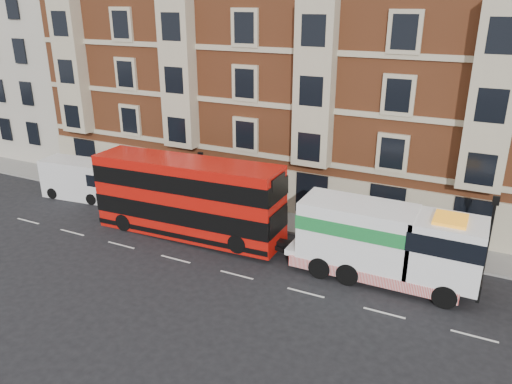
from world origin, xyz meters
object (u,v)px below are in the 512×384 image
double_decker_bus (187,197)px  tow_truck (382,242)px  pedestrian (202,202)px  box_van (79,179)px

double_decker_bus → tow_truck: double_decker_bus is taller
double_decker_bus → pedestrian: (-0.96, 3.14, -1.73)m
pedestrian → box_van: bearing=-164.7°
double_decker_bus → tow_truck: size_ratio=1.25×
tow_truck → box_van: size_ratio=1.73×
box_van → pedestrian: size_ratio=3.75×
tow_truck → pedestrian: tow_truck is taller
double_decker_bus → pedestrian: bearing=107.0°
double_decker_bus → box_van: (-11.02, 1.99, -1.23)m
double_decker_bus → tow_truck: (12.06, 0.00, -0.46)m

